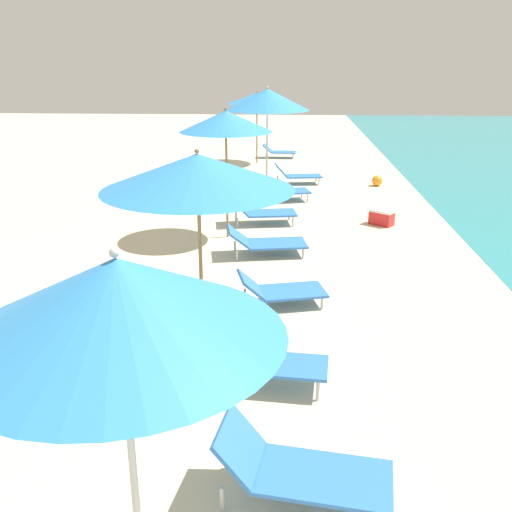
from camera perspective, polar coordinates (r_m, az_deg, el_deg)
The scene contains 15 objects.
umbrella_second at distance 3.30m, azimuth -13.56°, elevation -4.20°, with size 1.92×1.92×2.71m.
lounger_second_shoreside at distance 5.29m, azimuth 4.24°, elevation -20.36°, with size 1.59×0.88×0.68m.
umbrella_third at distance 7.37m, azimuth -5.85°, elevation 8.33°, with size 2.50×2.50×2.59m.
lounger_third_shoreside at distance 8.90m, azimuth 2.42°, elevation -3.36°, with size 1.45×0.94×0.54m.
lounger_third_inland at distance 6.79m, azimuth 1.05°, elevation -10.33°, with size 1.38×0.69×0.67m.
umbrella_fourth at distance 11.85m, azimuth -3.03°, elevation 13.25°, with size 1.90×1.90×2.71m.
lounger_fourth_shoreside at distance 13.20m, azimuth 0.60°, elevation 4.50°, with size 1.55×0.87×0.65m.
lounger_fourth_inland at distance 11.14m, azimuth 0.95°, elevation 1.45°, with size 1.62×0.93×0.56m.
umbrella_fifth at distance 16.31m, azimuth 1.14°, elevation 15.33°, with size 2.34×2.34×2.90m.
lounger_fifth_shoreside at distance 17.51m, azimuth 4.08°, elevation 8.10°, with size 1.46×0.75×0.61m.
lounger_fifth_inland at distance 15.38m, azimuth 2.63°, elevation 6.57°, with size 1.52×0.98×0.55m.
umbrella_farthest at distance 20.79m, azimuth 0.09°, elevation 15.43°, with size 2.10×2.10×2.52m.
lounger_farthest_shoreside at distance 22.12m, azimuth 2.27°, elevation 10.41°, with size 1.28×0.63×0.52m.
cooler_box at distance 13.48m, azimuth 12.41°, elevation 3.79°, with size 0.60×0.56×0.36m.
beach_ball at distance 17.59m, azimuth 11.98°, elevation 7.35°, with size 0.32×0.32×0.32m, color orange.
Camera 1 is at (0.59, 1.56, 3.70)m, focal length 40.14 mm.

